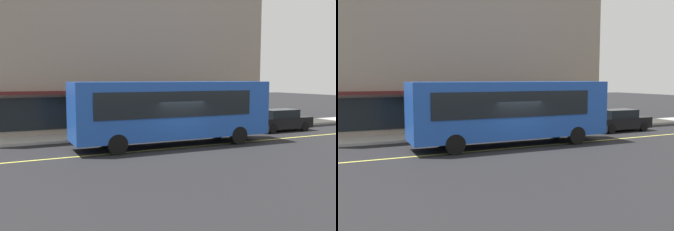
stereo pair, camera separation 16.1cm
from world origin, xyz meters
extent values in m
plane|color=black|center=(0.00, 0.00, 0.00)|extent=(120.00, 120.00, 0.00)
cube|color=#9E9B93|center=(0.00, 5.38, 0.07)|extent=(80.00, 2.61, 0.15)
cube|color=#D8D14C|center=(0.00, 0.00, 0.00)|extent=(36.00, 0.16, 0.01)
cube|color=gray|center=(-1.50, 11.23, 7.51)|extent=(24.69, 9.09, 15.03)
cube|color=#4C1919|center=(-1.50, 6.44, 2.80)|extent=(17.28, 0.70, 0.20)
cube|color=black|center=(-1.50, 6.66, 1.50)|extent=(14.81, 0.08, 2.00)
cube|color=#1E4CAD|center=(0.12, 0.71, 2.00)|extent=(11.03, 2.63, 3.00)
cube|color=black|center=(5.57, 0.64, 2.36)|extent=(0.15, 2.10, 1.80)
cube|color=black|center=(-0.17, 1.98, 2.36)|extent=(8.80, 0.17, 1.32)
cube|color=black|center=(-0.20, -0.56, 2.36)|extent=(8.80, 0.17, 1.32)
cube|color=#0CF259|center=(5.64, 0.64, 3.25)|extent=(0.10, 1.90, 0.36)
cube|color=#2D2D33|center=(5.67, 0.64, 0.75)|extent=(0.19, 2.40, 0.40)
cylinder|color=black|center=(3.65, 1.80, 0.50)|extent=(1.00, 0.31, 1.00)
cylinder|color=black|center=(3.62, -0.46, 0.50)|extent=(1.00, 0.31, 1.00)
cylinder|color=black|center=(-3.39, 1.88, 0.50)|extent=(1.00, 0.31, 1.00)
cylinder|color=black|center=(-3.42, -0.38, 0.50)|extent=(1.00, 0.31, 1.00)
cylinder|color=#2D2D33|center=(-2.76, 4.45, 1.75)|extent=(0.12, 0.12, 3.20)
cube|color=black|center=(-2.76, 4.65, 2.90)|extent=(0.30, 0.30, 0.90)
sphere|color=red|center=(-2.76, 4.82, 3.17)|extent=(0.18, 0.18, 0.18)
sphere|color=orange|center=(-2.76, 4.82, 2.90)|extent=(0.18, 0.18, 0.18)
sphere|color=green|center=(-2.76, 4.82, 2.63)|extent=(0.18, 0.18, 0.18)
cube|color=black|center=(9.53, 2.70, 0.60)|extent=(4.31, 1.83, 0.75)
cube|color=black|center=(9.38, 2.70, 1.25)|extent=(2.42, 1.53, 0.55)
cylinder|color=black|center=(10.96, 3.50, 0.32)|extent=(0.64, 0.23, 0.64)
cylinder|color=black|center=(10.94, 1.86, 0.32)|extent=(0.64, 0.23, 0.64)
cylinder|color=black|center=(8.12, 3.53, 0.32)|extent=(0.64, 0.23, 0.64)
cylinder|color=black|center=(8.11, 1.89, 0.32)|extent=(0.64, 0.23, 0.64)
cylinder|color=black|center=(6.35, 5.25, 0.60)|extent=(0.18, 0.18, 0.90)
cylinder|color=#B28C33|center=(6.35, 5.25, 1.40)|extent=(0.34, 0.34, 0.71)
sphere|color=tan|center=(6.35, 5.25, 1.89)|extent=(0.25, 0.25, 0.25)
camera|label=1|loc=(-8.86, -17.55, 3.68)|focal=40.06mm
camera|label=2|loc=(-8.71, -17.62, 3.68)|focal=40.06mm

